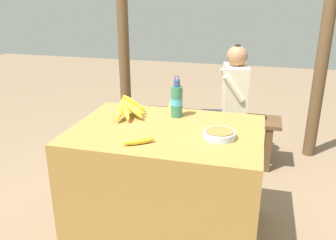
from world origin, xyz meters
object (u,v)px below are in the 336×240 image
wooden_bench (209,123)px  banana_bunch_ripe (129,106)px  support_post_far (329,14)px  serving_bowl (219,134)px  water_bottle (177,101)px  loose_banana_front (139,141)px  support_post_near (122,11)px  seated_vendor (229,97)px  banana_bunch_green (175,106)px

wooden_bench → banana_bunch_ripe: bearing=-111.0°
banana_bunch_ripe → support_post_far: support_post_far is taller
serving_bowl → water_bottle: 0.46m
loose_banana_front → banana_bunch_ripe: bearing=117.2°
serving_bowl → support_post_near: size_ratio=0.07×
water_bottle → seated_vendor: size_ratio=0.25×
serving_bowl → banana_bunch_green: (-0.58, 1.26, -0.27)m
banana_bunch_ripe → banana_bunch_green: banana_bunch_ripe is taller
seated_vendor → serving_bowl: bearing=81.6°
support_post_near → support_post_far: bearing=0.0°
banana_bunch_ripe → serving_bowl: banana_bunch_ripe is taller
serving_bowl → water_bottle: bearing=137.5°
serving_bowl → banana_bunch_green: size_ratio=0.66×
banana_bunch_ripe → serving_bowl: (0.64, -0.22, -0.05)m
banana_bunch_ripe → support_post_near: size_ratio=0.12×
wooden_bench → banana_bunch_green: banana_bunch_green is taller
banana_bunch_ripe → seated_vendor: seated_vendor is taller
wooden_bench → support_post_near: 1.46m
wooden_bench → support_post_near: size_ratio=0.49×
serving_bowl → banana_bunch_green: serving_bowl is taller
wooden_bench → serving_bowl: bearing=-79.2°
wooden_bench → banana_bunch_green: bearing=-179.8°
banana_bunch_ripe → water_bottle: water_bottle is taller
water_bottle → loose_banana_front: bearing=-100.7°
banana_bunch_green → water_bottle: bearing=-75.6°
wooden_bench → support_post_far: support_post_far is taller
loose_banana_front → seated_vendor: bearing=75.5°
wooden_bench → seated_vendor: (0.18, -0.04, 0.29)m
water_bottle → support_post_near: support_post_near is taller
serving_bowl → support_post_far: 1.89m
water_bottle → seated_vendor: bearing=73.4°
banana_bunch_ripe → banana_bunch_green: bearing=86.4°
banana_bunch_green → support_post_far: support_post_far is taller
banana_bunch_ripe → support_post_near: 1.62m
water_bottle → seated_vendor: (0.27, 0.92, -0.22)m
water_bottle → loose_banana_front: water_bottle is taller
banana_bunch_ripe → loose_banana_front: size_ratio=1.86×
water_bottle → loose_banana_front: (-0.10, -0.51, -0.09)m
water_bottle → banana_bunch_green: water_bottle is taller
water_bottle → banana_bunch_green: bearing=104.4°
serving_bowl → loose_banana_front: size_ratio=1.09×
loose_banana_front → banana_bunch_green: bearing=95.8°
water_bottle → support_post_near: bearing=124.1°
support_post_near → loose_banana_front: bearing=-66.3°
serving_bowl → loose_banana_front: serving_bowl is taller
water_bottle → support_post_far: (1.08, 1.33, 0.50)m
loose_banana_front → banana_bunch_green: 1.50m
serving_bowl → banana_bunch_ripe: bearing=161.4°
wooden_bench → seated_vendor: 0.35m
wooden_bench → seated_vendor: bearing=-12.5°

